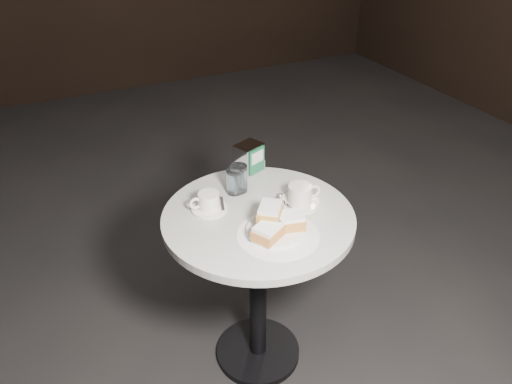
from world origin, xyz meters
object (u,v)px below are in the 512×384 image
object	(u,v)px
coffee_cup_left	(209,203)
beignet_plate	(275,224)
coffee_cup_right	(300,196)
napkin_dispenser	(249,158)
water_glass_left	(234,182)
water_glass_right	(239,179)
cafe_table	(258,257)

from	to	relation	value
coffee_cup_left	beignet_plate	bearing A→B (deg)	-53.20
coffee_cup_right	napkin_dispenser	distance (m)	0.31
napkin_dispenser	beignet_plate	bearing A→B (deg)	-124.94
water_glass_left	coffee_cup_right	bearing A→B (deg)	-43.55
coffee_cup_right	water_glass_right	distance (m)	0.25
cafe_table	coffee_cup_left	world-z (taller)	coffee_cup_left
beignet_plate	water_glass_right	size ratio (longest dim) A/B	2.11
water_glass_left	cafe_table	bearing A→B (deg)	-84.47
water_glass_left	napkin_dispenser	size ratio (longest dim) A/B	0.76
beignet_plate	water_glass_left	distance (m)	0.30
water_glass_right	napkin_dispenser	bearing A→B (deg)	49.46
water_glass_right	napkin_dispenser	world-z (taller)	napkin_dispenser
coffee_cup_right	water_glass_left	world-z (taller)	water_glass_left
water_glass_left	napkin_dispenser	xyz separation A→B (m)	(0.12, 0.12, 0.01)
water_glass_right	napkin_dispenser	xyz separation A→B (m)	(0.10, 0.11, 0.01)
coffee_cup_left	coffee_cup_right	bearing A→B (deg)	-16.04
beignet_plate	water_glass_left	xyz separation A→B (m)	(-0.02, 0.30, 0.01)
coffee_cup_right	napkin_dispenser	xyz separation A→B (m)	(-0.07, 0.30, 0.03)
coffee_cup_left	coffee_cup_right	xyz separation A→B (m)	(0.32, -0.11, 0.00)
water_glass_left	beignet_plate	bearing A→B (deg)	-85.89
coffee_cup_left	napkin_dispenser	world-z (taller)	napkin_dispenser
beignet_plate	napkin_dispenser	size ratio (longest dim) A/B	1.76
beignet_plate	napkin_dispenser	bearing A→B (deg)	76.92
napkin_dispenser	coffee_cup_right	bearing A→B (deg)	-98.95
napkin_dispenser	water_glass_right	bearing A→B (deg)	-152.39
cafe_table	coffee_cup_right	xyz separation A→B (m)	(0.17, -0.00, 0.23)
water_glass_left	napkin_dispenser	bearing A→B (deg)	45.59
water_glass_left	water_glass_right	bearing A→B (deg)	17.54
cafe_table	water_glass_right	size ratio (longest dim) A/B	6.83
coffee_cup_left	water_glass_right	bearing A→B (deg)	28.74
cafe_table	water_glass_right	world-z (taller)	water_glass_right
cafe_table	water_glass_left	size ratio (longest dim) A/B	7.56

